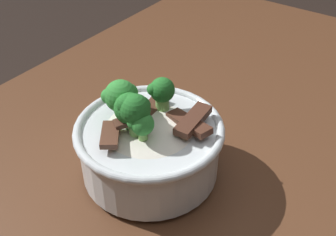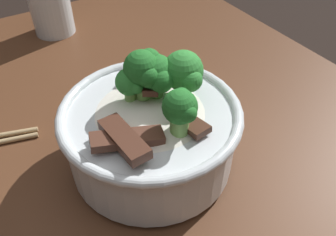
% 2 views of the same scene
% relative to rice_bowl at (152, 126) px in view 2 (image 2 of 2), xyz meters
% --- Properties ---
extents(rice_bowl, '(0.21, 0.21, 0.15)m').
position_rel_rice_bowl_xyz_m(rice_bowl, '(0.00, 0.00, 0.00)').
color(rice_bowl, silver).
rests_on(rice_bowl, dining_table).
extents(drinking_glass, '(0.08, 0.08, 0.13)m').
position_rel_rice_bowl_xyz_m(drinking_glass, '(-0.39, 0.00, -0.00)').
color(drinking_glass, white).
rests_on(drinking_glass, dining_table).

